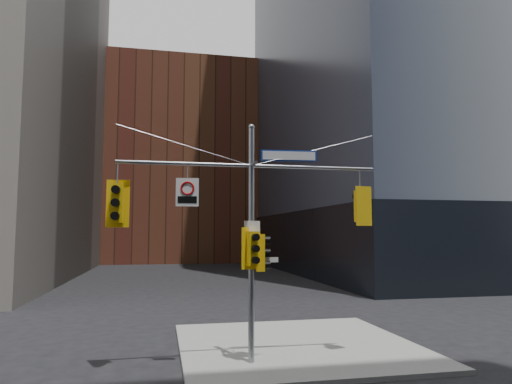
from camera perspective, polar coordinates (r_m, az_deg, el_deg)
name	(u,v)px	position (r m, az deg, el deg)	size (l,w,h in m)	color
sidewalk_corner	(297,345)	(16.69, 5.11, -18.54)	(8.00, 8.00, 0.15)	gray
podium_ne	(454,242)	(53.28, 23.51, -5.74)	(36.40, 36.40, 6.00)	black
brick_midrise	(180,167)	(70.32, -9.48, 3.14)	(26.00, 20.00, 28.00)	brown
signal_assembly	(251,217)	(13.81, -0.58, -3.20)	(8.00, 0.80, 7.30)	gray
traffic_light_west_arm	(117,203)	(13.64, -17.02, -1.34)	(0.66, 0.54, 1.38)	yellow
traffic_light_east_arm	(360,206)	(14.93, 12.91, -1.74)	(0.59, 0.54, 1.25)	yellow
traffic_light_pole_side	(262,253)	(13.88, 0.75, -7.59)	(0.46, 0.39, 1.11)	yellow
traffic_light_pole_front	(253,248)	(13.55, -0.37, -7.07)	(0.59, 0.53, 1.24)	yellow
street_sign_blade	(289,156)	(14.29, 4.13, 4.55)	(1.76, 0.20, 0.34)	navy
regulatory_sign_arm	(187,191)	(13.60, -8.58, 0.10)	(0.67, 0.11, 0.84)	silver
regulatory_sign_pole	(252,232)	(13.69, -0.49, -5.05)	(0.49, 0.09, 0.64)	silver
street_blade_ew	(266,260)	(13.93, 1.25, -8.47)	(0.76, 0.06, 0.15)	silver
street_blade_ns	(248,268)	(14.29, -0.95, -9.49)	(0.03, 0.67, 0.13)	#145926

